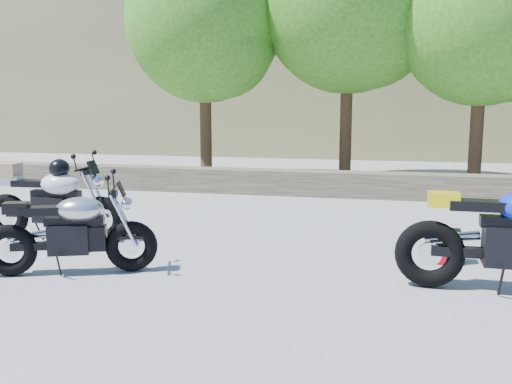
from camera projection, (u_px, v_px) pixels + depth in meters
The scene contains 9 objects.
ground at pixel (218, 271), 6.38m from camera, with size 90.00×90.00×0.00m, color gray.
stone_wall at pixel (297, 183), 11.63m from camera, with size 22.00×0.55×0.50m, color #46392E.
hillside at pixel (417, 0), 31.46m from camera, with size 80.00×30.00×15.00m, color brown.
tree_decid_left at pixel (208, 26), 13.22m from camera, with size 3.67×3.67×5.62m.
tree_decid_mid at pixel (353, 5), 12.79m from camera, with size 4.08×4.08×6.24m.
tree_decid_right at pixel (489, 22), 11.66m from camera, with size 3.54×3.54×5.41m.
silver_bike at pixel (72, 233), 6.22m from camera, with size 1.79×0.85×0.94m.
white_bike at pixel (52, 200), 7.77m from camera, with size 2.02×0.64×1.12m.
backpack at pixel (447, 247), 6.69m from camera, with size 0.30×0.27×0.40m.
Camera 1 is at (1.83, -5.90, 1.86)m, focal length 40.00 mm.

